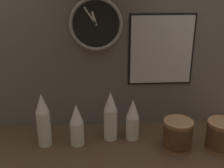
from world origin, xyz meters
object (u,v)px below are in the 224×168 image
at_px(cup_stack_left, 43,120).
at_px(bowl_stack_far_right, 221,135).
at_px(cup_stack_center_left, 77,125).
at_px(menu_board, 161,50).
at_px(wall_clock, 96,24).
at_px(cup_stack_center, 110,116).
at_px(cup_stack_center_right, 133,119).
at_px(bowl_stack_right, 178,134).

distance_m(cup_stack_left, bowl_stack_far_right, 0.96).
height_order(cup_stack_center_left, menu_board, menu_board).
xyz_separation_m(wall_clock, menu_board, (0.38, 0.01, -0.16)).
xyz_separation_m(cup_stack_center, cup_stack_center_right, (0.13, -0.00, -0.02)).
distance_m(wall_clock, menu_board, 0.41).
bearing_deg(cup_stack_center, cup_stack_left, -173.89).
relative_size(cup_stack_left, menu_board, 0.72).
bearing_deg(wall_clock, cup_stack_center_left, -118.77).
relative_size(cup_stack_center, bowl_stack_far_right, 1.72).
bearing_deg(bowl_stack_right, cup_stack_center_right, 151.83).
relative_size(cup_stack_center_right, bowl_stack_right, 1.43).
bearing_deg(cup_stack_left, menu_board, 17.51).
bearing_deg(cup_stack_center_right, cup_stack_left, -175.86).
relative_size(bowl_stack_far_right, wall_clock, 0.56).
bearing_deg(bowl_stack_far_right, menu_board, 130.18).
distance_m(cup_stack_center_left, cup_stack_center, 0.19).
height_order(wall_clock, menu_board, wall_clock).
height_order(cup_stack_center_right, menu_board, menu_board).
distance_m(bowl_stack_far_right, wall_clock, 0.91).
bearing_deg(bowl_stack_far_right, cup_stack_center_left, 172.48).
height_order(bowl_stack_far_right, bowl_stack_right, same).
bearing_deg(cup_stack_left, bowl_stack_far_right, -6.58).
bearing_deg(bowl_stack_right, cup_stack_center_left, 171.75).
xyz_separation_m(cup_stack_center_left, bowl_stack_far_right, (0.77, -0.10, -0.03)).
bearing_deg(cup_stack_center, cup_stack_center_right, -1.67).
relative_size(cup_stack_center, cup_stack_left, 0.95).
xyz_separation_m(cup_stack_center_left, cup_stack_center, (0.19, 0.05, 0.02)).
relative_size(cup_stack_center_right, menu_board, 0.57).
xyz_separation_m(cup_stack_center_right, bowl_stack_right, (0.23, -0.12, -0.03)).
height_order(cup_stack_center, cup_stack_left, cup_stack_left).
height_order(cup_stack_center_left, cup_stack_center_right, same).
relative_size(cup_stack_center_left, bowl_stack_right, 1.43).
height_order(cup_stack_center_left, bowl_stack_far_right, cup_stack_center_left).
bearing_deg(menu_board, cup_stack_center_right, -135.96).
xyz_separation_m(bowl_stack_right, menu_board, (-0.04, 0.30, 0.39)).
bearing_deg(cup_stack_left, cup_stack_center_left, -2.49).
bearing_deg(bowl_stack_far_right, cup_stack_center, 165.67).
height_order(cup_stack_center_left, wall_clock, wall_clock).
distance_m(bowl_stack_right, menu_board, 0.49).
bearing_deg(cup_stack_center, cup_stack_center_left, -165.86).
relative_size(cup_stack_left, bowl_stack_far_right, 1.81).
distance_m(bowl_stack_far_right, bowl_stack_right, 0.23).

